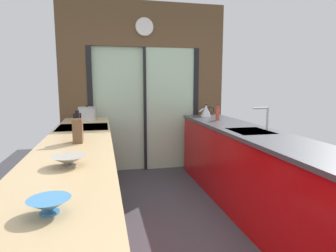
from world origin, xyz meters
name	(u,v)px	position (x,y,z in m)	size (l,w,h in m)	color
ground_plane	(170,217)	(0.00, 0.60, -0.01)	(5.04, 7.60, 0.02)	#38383D
back_wall_unit	(145,77)	(0.00, 2.40, 1.52)	(2.64, 0.12, 2.70)	brown
left_counter_run	(77,201)	(-0.91, 0.13, 0.47)	(0.62, 3.80, 0.92)	#AD0C0F
right_counter_run	(262,178)	(0.91, 0.30, 0.46)	(0.62, 3.80, 0.92)	#AD0C0F
sink_faucet	(265,115)	(1.06, 0.55, 1.09)	(0.19, 0.02, 0.26)	#B7BABC
oven_range	(85,165)	(-0.91, 1.25, 0.46)	(0.60, 0.60, 0.92)	#B7BABC
mixing_bowl_near	(49,205)	(-0.89, -1.09, 0.95)	(0.17, 0.17, 0.06)	teal
mixing_bowl_far	(69,160)	(-0.89, -0.41, 0.96)	(0.22, 0.22, 0.06)	gray
knife_block	(78,130)	(-0.89, 0.33, 1.03)	(0.08, 0.14, 0.28)	brown
stock_pot	(87,114)	(-0.89, 1.87, 1.01)	(0.24, 0.24, 0.21)	#B7BABC
kettle	(206,111)	(0.89, 1.94, 1.01)	(0.25, 0.17, 0.21)	#B7BABC
soap_bottle	(218,113)	(0.89, 1.48, 1.02)	(0.05, 0.05, 0.23)	#B23D2D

